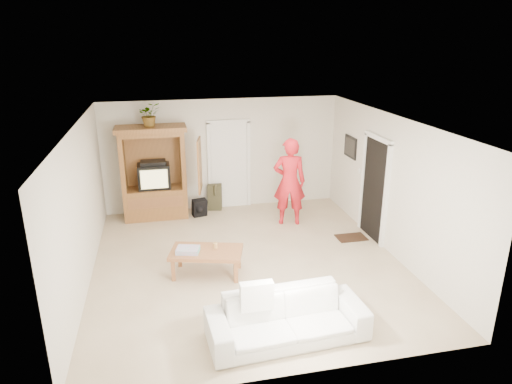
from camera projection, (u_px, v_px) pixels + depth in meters
floor at (248, 262)px, 8.38m from camera, size 6.00×6.00×0.00m
ceiling at (247, 122)px, 7.54m from camera, size 6.00×6.00×0.00m
wall_back at (222, 155)px, 10.73m from camera, size 5.50×0.00×5.50m
wall_front at (299, 282)px, 5.19m from camera, size 5.50×0.00×5.50m
wall_left at (81, 208)px, 7.40m from camera, size 0.00×6.00×6.00m
wall_right at (391, 185)px, 8.51m from camera, size 0.00×6.00×6.00m
armoire at (155, 179)px, 10.23m from camera, size 1.82×1.14×2.10m
door_back at (229, 166)px, 10.82m from camera, size 0.85×0.05×2.04m
doorway_right at (374, 190)px, 9.15m from camera, size 0.05×0.90×2.04m
framed_picture at (350, 147)px, 10.17m from camera, size 0.03×0.60×0.48m
doormat at (351, 237)px, 9.40m from camera, size 0.60×0.40×0.02m
plant at (149, 115)px, 9.72m from camera, size 0.54×0.49×0.51m
man at (289, 182)px, 9.84m from camera, size 0.79×0.60×1.92m
sofa at (287, 318)px, 6.20m from camera, size 2.21×0.98×0.63m
coffee_table at (206, 254)px, 7.85m from camera, size 1.36×0.97×0.46m
towel at (188, 250)px, 7.76m from camera, size 0.44×0.37×0.08m
candle at (215, 246)px, 7.90m from camera, size 0.08×0.08×0.10m
backpack_black at (199, 208)px, 10.47m from camera, size 0.36×0.27×0.40m
backpack_olive at (215, 197)px, 10.87m from camera, size 0.37×0.30×0.62m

